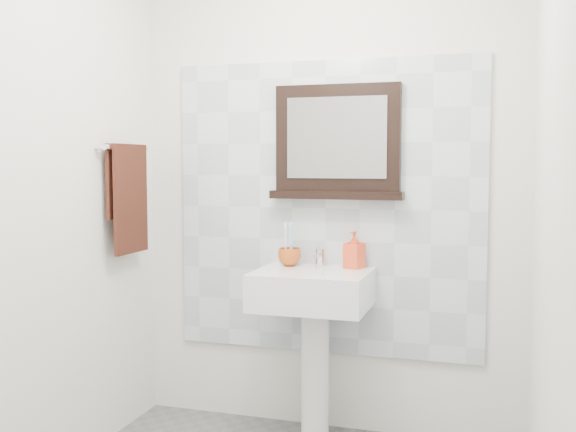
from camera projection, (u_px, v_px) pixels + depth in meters
The scene contains 12 objects.
back_wall at pixel (327, 189), 3.45m from camera, with size 2.00×0.01×2.50m, color silver.
front_wall at pixel (62, 228), 1.36m from camera, with size 2.00×0.01×2.50m, color silver.
left_wall at pixel (19, 196), 2.71m from camera, with size 0.01×2.20×2.50m, color silver.
right_wall at pixel (550, 205), 2.11m from camera, with size 0.01×2.20×2.50m, color silver.
splashback at pixel (326, 208), 3.45m from camera, with size 1.60×0.02×1.50m, color silver.
pedestal_sink at pixel (313, 308), 3.29m from camera, with size 0.55×0.44×0.96m.
toothbrush_cup at pixel (289, 257), 3.42m from camera, with size 0.12×0.12×0.09m, color #B34815.
toothbrushes at pixel (289, 242), 3.41m from camera, with size 0.05×0.04×0.21m.
soap_dispenser at pixel (354, 250), 3.34m from camera, with size 0.08×0.09×0.18m, color red.
framed_mirror at pixel (337, 145), 3.38m from camera, with size 0.68×0.11×0.57m.
towel_bar at pixel (126, 148), 3.38m from camera, with size 0.07×0.40×0.03m.
hand_towel at pixel (128, 190), 3.39m from camera, with size 0.06×0.30×0.55m.
Camera 1 is at (0.84, -2.26, 1.38)m, focal length 42.00 mm.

